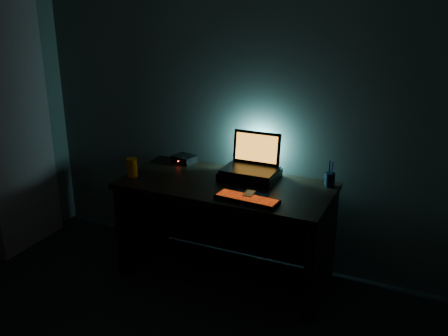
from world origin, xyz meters
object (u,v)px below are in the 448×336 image
object	(u,v)px
keyboard	(247,199)
mouse	(249,195)
juice_glass	(132,167)
router	(184,159)
laptop	(253,161)
pen_cup	(330,180)

from	to	relation	value
keyboard	mouse	size ratio (longest dim) A/B	4.22
mouse	juice_glass	world-z (taller)	juice_glass
router	laptop	bearing A→B (deg)	6.94
keyboard	juice_glass	distance (m)	0.94
mouse	router	size ratio (longest dim) A/B	0.52
mouse	router	world-z (taller)	router
keyboard	laptop	bearing A→B (deg)	111.36
laptop	pen_cup	distance (m)	0.56
pen_cup	mouse	bearing A→B (deg)	-135.66
mouse	pen_cup	distance (m)	0.61
juice_glass	laptop	bearing A→B (deg)	24.01
laptop	pen_cup	world-z (taller)	laptop
laptop	mouse	xyz separation A→B (m)	(0.13, -0.38, -0.10)
keyboard	mouse	distance (m)	0.05
juice_glass	router	bearing A→B (deg)	65.13
laptop	mouse	bearing A→B (deg)	-71.85
mouse	juice_glass	bearing A→B (deg)	176.65
laptop	router	distance (m)	0.61
laptop	keyboard	distance (m)	0.46
keyboard	mouse	bearing A→B (deg)	101.02
laptop	juice_glass	xyz separation A→B (m)	(-0.80, -0.36, -0.05)
mouse	pen_cup	size ratio (longest dim) A/B	1.05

